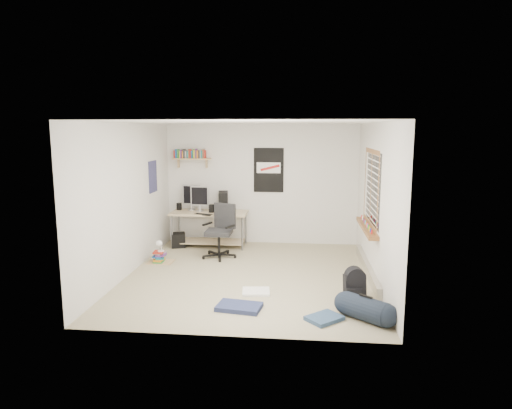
# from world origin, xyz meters

# --- Properties ---
(floor) EXTENTS (4.00, 4.50, 0.01)m
(floor) POSITION_xyz_m (0.00, 0.00, -0.01)
(floor) COLOR gray
(floor) RESTS_ON ground
(ceiling) EXTENTS (4.00, 4.50, 0.01)m
(ceiling) POSITION_xyz_m (0.00, 0.00, 2.50)
(ceiling) COLOR white
(ceiling) RESTS_ON ground
(back_wall) EXTENTS (4.00, 0.01, 2.50)m
(back_wall) POSITION_xyz_m (0.00, 2.25, 1.25)
(back_wall) COLOR silver
(back_wall) RESTS_ON ground
(left_wall) EXTENTS (0.01, 4.50, 2.50)m
(left_wall) POSITION_xyz_m (-2.00, 0.00, 1.25)
(left_wall) COLOR silver
(left_wall) RESTS_ON ground
(right_wall) EXTENTS (0.01, 4.50, 2.50)m
(right_wall) POSITION_xyz_m (2.00, 0.00, 1.25)
(right_wall) COLOR silver
(right_wall) RESTS_ON ground
(desk) EXTENTS (1.63, 0.88, 0.71)m
(desk) POSITION_xyz_m (-1.04, 1.84, 0.36)
(desk) COLOR tan
(desk) RESTS_ON floor
(monitor_left) EXTENTS (0.39, 0.15, 0.41)m
(monitor_left) POSITION_xyz_m (-1.44, 2.00, 0.91)
(monitor_left) COLOR #A7A6AB
(monitor_left) RESTS_ON desk
(monitor_right) EXTENTS (0.37, 0.11, 0.40)m
(monitor_right) POSITION_xyz_m (-1.25, 1.89, 0.91)
(monitor_right) COLOR #A0A0A5
(monitor_right) RESTS_ON desk
(pc_tower) EXTENTS (0.25, 0.42, 0.42)m
(pc_tower) POSITION_xyz_m (-0.76, 1.95, 0.92)
(pc_tower) COLOR black
(pc_tower) RESTS_ON desk
(keyboard) EXTENTS (0.37, 0.23, 0.02)m
(keyboard) POSITION_xyz_m (-1.10, 1.56, 0.72)
(keyboard) COLOR black
(keyboard) RESTS_ON desk
(speaker_left) EXTENTS (0.10, 0.10, 0.16)m
(speaker_left) POSITION_xyz_m (-1.71, 2.00, 0.79)
(speaker_left) COLOR black
(speaker_left) RESTS_ON desk
(speaker_right) EXTENTS (0.10, 0.10, 0.17)m
(speaker_right) POSITION_xyz_m (-0.98, 1.78, 0.79)
(speaker_right) COLOR black
(speaker_right) RESTS_ON desk
(office_chair) EXTENTS (0.87, 0.87, 1.01)m
(office_chair) POSITION_xyz_m (-0.69, 1.02, 0.49)
(office_chair) COLOR black
(office_chair) RESTS_ON floor
(wall_shelf) EXTENTS (0.80, 0.22, 0.24)m
(wall_shelf) POSITION_xyz_m (-1.45, 2.14, 1.78)
(wall_shelf) COLOR tan
(wall_shelf) RESTS_ON back_wall
(poster_back_wall) EXTENTS (0.62, 0.03, 0.92)m
(poster_back_wall) POSITION_xyz_m (0.15, 2.23, 1.55)
(poster_back_wall) COLOR black
(poster_back_wall) RESTS_ON back_wall
(poster_left_wall) EXTENTS (0.02, 0.42, 0.60)m
(poster_left_wall) POSITION_xyz_m (-1.99, 1.20, 1.50)
(poster_left_wall) COLOR navy
(poster_left_wall) RESTS_ON left_wall
(window) EXTENTS (0.10, 1.50, 1.26)m
(window) POSITION_xyz_m (1.95, 0.30, 1.45)
(window) COLOR brown
(window) RESTS_ON right_wall
(baseboard_heater) EXTENTS (0.08, 2.50, 0.18)m
(baseboard_heater) POSITION_xyz_m (1.96, 0.30, 0.09)
(baseboard_heater) COLOR #B7B2A8
(baseboard_heater) RESTS_ON floor
(backpack) EXTENTS (0.32, 0.27, 0.38)m
(backpack) POSITION_xyz_m (1.60, -0.99, 0.20)
(backpack) COLOR black
(backpack) RESTS_ON floor
(duffel_bag) EXTENTS (0.43, 0.43, 0.60)m
(duffel_bag) POSITION_xyz_m (1.67, -1.62, 0.14)
(duffel_bag) COLOR black
(duffel_bag) RESTS_ON floor
(tshirt) EXTENTS (0.44, 0.38, 0.04)m
(tshirt) POSITION_xyz_m (0.19, -0.79, 0.02)
(tshirt) COLOR silver
(tshirt) RESTS_ON floor
(jeans_a) EXTENTS (0.64, 0.46, 0.06)m
(jeans_a) POSITION_xyz_m (0.03, -1.42, 0.03)
(jeans_a) COLOR #21294C
(jeans_a) RESTS_ON floor
(jeans_b) EXTENTS (0.53, 0.52, 0.05)m
(jeans_b) POSITION_xyz_m (1.15, -1.67, 0.03)
(jeans_b) COLOR navy
(jeans_b) RESTS_ON floor
(book_stack) EXTENTS (0.53, 0.48, 0.30)m
(book_stack) POSITION_xyz_m (-1.69, 0.60, 0.15)
(book_stack) COLOR brown
(book_stack) RESTS_ON floor
(desk_lamp) EXTENTS (0.18, 0.23, 0.20)m
(desk_lamp) POSITION_xyz_m (-1.67, 0.58, 0.38)
(desk_lamp) COLOR silver
(desk_lamp) RESTS_ON book_stack
(subwoofer) EXTENTS (0.34, 0.34, 0.30)m
(subwoofer) POSITION_xyz_m (-1.66, 1.69, 0.14)
(subwoofer) COLOR black
(subwoofer) RESTS_ON floor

